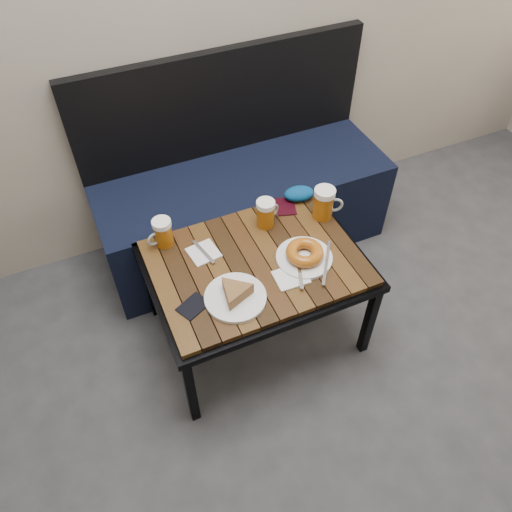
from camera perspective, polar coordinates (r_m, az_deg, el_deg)
name	(u,v)px	position (r m, az deg, el deg)	size (l,w,h in m)	color
bench	(242,200)	(2.50, -1.65, 6.40)	(1.40, 0.50, 0.95)	black
cafe_table	(256,268)	(1.97, 0.00, -1.41)	(0.84, 0.62, 0.47)	black
beer_mug_left	(163,233)	(1.99, -10.63, 2.65)	(0.12, 0.09, 0.12)	#9E540C
beer_mug_centre	(266,213)	(2.04, 1.14, 4.93)	(0.12, 0.09, 0.12)	#9E540C
beer_mug_right	(324,203)	(2.09, 7.80, 6.02)	(0.13, 0.11, 0.14)	#9E540C
plate_pie	(235,294)	(1.80, -2.39, -4.41)	(0.23, 0.23, 0.06)	white
plate_bagel	(305,255)	(1.93, 5.57, 0.14)	(0.24, 0.27, 0.06)	white
napkin_left	(204,253)	(1.97, -6.02, 0.39)	(0.13, 0.15, 0.01)	white
napkin_right	(291,277)	(1.88, 4.01, -2.44)	(0.13, 0.11, 0.01)	white
passport_navy	(193,306)	(1.81, -7.19, -5.71)	(0.08, 0.11, 0.01)	black
passport_burgundy	(286,206)	(2.16, 3.41, 5.68)	(0.08, 0.11, 0.01)	black
knit_pouch	(299,194)	(2.19, 4.94, 7.12)	(0.13, 0.09, 0.06)	navy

